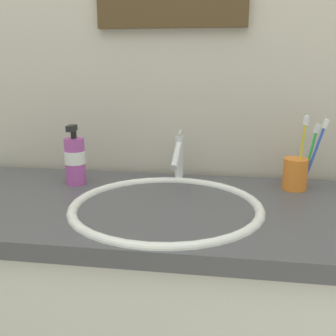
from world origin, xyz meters
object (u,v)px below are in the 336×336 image
Objects in this scene: toothbrush_yellow at (302,148)px; toothbrush_blue at (316,150)px; toothbrush_cup at (295,174)px; faucet at (178,156)px; soap_dispenser at (75,159)px; toothbrush_green at (311,152)px.

toothbrush_yellow is 1.04× the size of toothbrush_blue.
toothbrush_cup is at bearing 122.00° from toothbrush_yellow.
toothbrush_yellow reaches higher than toothbrush_blue.
toothbrush_yellow is (0.33, -0.04, 0.04)m from faucet.
toothbrush_cup is (0.32, -0.02, -0.03)m from faucet.
toothbrush_cup is 0.61m from soap_dispenser.
soap_dispenser reaches higher than faucet.
toothbrush_cup is 0.08m from toothbrush_blue.
soap_dispenser is at bearing -177.42° from toothbrush_yellow.
toothbrush_blue is (0.05, -0.01, 0.07)m from toothbrush_cup.
toothbrush_blue is 0.65m from soap_dispenser.
soap_dispenser is (-0.60, -0.04, 0.03)m from toothbrush_cup.
toothbrush_cup is at bearing 170.39° from toothbrush_blue.
toothbrush_yellow is at bearing -6.73° from faucet.
faucet is 0.29m from soap_dispenser.
toothbrush_cup is at bearing -4.27° from faucet.
toothbrush_blue reaches higher than faucet.
toothbrush_yellow reaches higher than soap_dispenser.
toothbrush_cup is 0.49× the size of toothbrush_green.
toothbrush_blue is 1.13× the size of soap_dispenser.
faucet is 0.78× the size of toothbrush_yellow.
toothbrush_cup is 0.50× the size of soap_dispenser.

